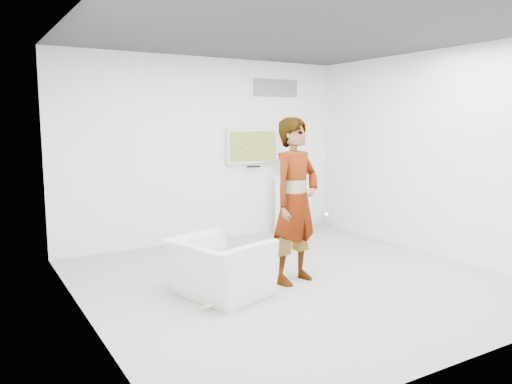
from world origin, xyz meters
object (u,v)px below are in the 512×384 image
Objects in this scene: pedestal at (293,205)px; armchair at (220,267)px; tv at (252,146)px; floor_uplight at (326,220)px; person at (296,201)px.

armchair is at bearing -139.41° from pedestal.
pedestal is (0.65, -0.32, -1.03)m from tv.
floor_uplight is (1.50, -0.19, -1.42)m from tv.
pedestal is 0.95m from floor_uplight.
pedestal is (1.51, 2.19, -0.49)m from person.
person is 7.73× the size of floor_uplight.
tv is at bearing 153.63° from pedestal.
pedestal is 3.97× the size of floor_uplight.
floor_uplight is (0.85, 0.13, -0.39)m from pedestal.
person is 1.98× the size of armchair.
person is at bearing -108.93° from tv.
person reaches higher than pedestal.
tv is at bearing 55.19° from person.
person is at bearing -124.56° from pedestal.
tv is 2.08m from floor_uplight.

